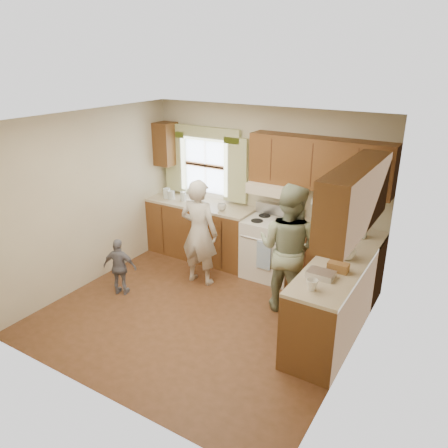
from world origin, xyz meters
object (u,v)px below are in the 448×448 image
Objects in this scene: woman_left at (199,233)px; stove at (271,247)px; woman_right at (288,249)px; child at (120,267)px.

stove is at bearing -142.40° from woman_left.
woman_right is 2.08× the size of child.
child is (-1.56, -1.60, -0.05)m from stove.
woman_left is (-0.81, -0.73, 0.32)m from stove.
child is at bearing 44.64° from woman_left.
child is (-0.75, -0.87, -0.37)m from woman_left.
child is at bearing 24.55° from woman_right.
woman_right is 2.35m from child.
stove is 2.23m from child.
woman_right is (1.38, 0.01, 0.07)m from woman_left.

